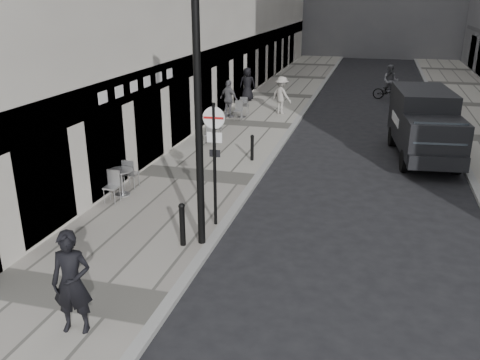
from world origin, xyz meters
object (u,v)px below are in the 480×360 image
(walking_man, at_px, (72,283))
(panel_van, at_px, (424,121))
(sign_post, at_px, (214,149))
(cyclist, at_px, (390,86))
(lamppost, at_px, (198,87))

(walking_man, xyz_separation_m, panel_van, (6.74, 13.13, 0.31))
(sign_post, bearing_deg, cyclist, 74.16)
(walking_man, distance_m, panel_van, 14.76)
(sign_post, xyz_separation_m, cyclist, (4.58, 19.76, -1.41))
(cyclist, bearing_deg, lamppost, -94.15)
(panel_van, xyz_separation_m, cyclist, (-1.11, 11.64, -0.61))
(lamppost, relative_size, panel_van, 1.25)
(lamppost, bearing_deg, sign_post, 90.00)
(walking_man, bearing_deg, sign_post, 65.86)
(lamppost, distance_m, cyclist, 21.61)
(sign_post, relative_size, panel_van, 0.59)
(lamppost, height_order, panel_van, lamppost)
(cyclist, bearing_deg, panel_van, -76.35)
(lamppost, xyz_separation_m, panel_van, (5.69, 9.24, -2.54))
(lamppost, bearing_deg, cyclist, 77.63)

